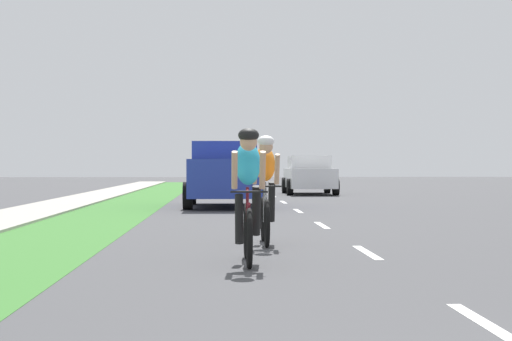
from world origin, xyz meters
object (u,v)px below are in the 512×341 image
object	(u,v)px
cyclist_lead	(248,195)
cyclist_trailing	(265,189)
sedan_white	(309,175)
suv_blue	(224,173)

from	to	relation	value
cyclist_lead	cyclist_trailing	size ratio (longest dim) A/B	1.00
cyclist_lead	sedan_white	size ratio (longest dim) A/B	0.40
cyclist_trailing	suv_blue	xyz separation A→B (m)	(-0.56, 11.22, 0.14)
suv_blue	cyclist_trailing	bearing A→B (deg)	-87.14
suv_blue	sedan_white	size ratio (longest dim) A/B	1.09
cyclist_trailing	suv_blue	bearing A→B (deg)	92.86
cyclist_trailing	suv_blue	size ratio (longest dim) A/B	0.37
cyclist_trailing	suv_blue	world-z (taller)	suv_blue
suv_blue	sedan_white	world-z (taller)	suv_blue
cyclist_lead	suv_blue	xyz separation A→B (m)	(-0.24, 13.65, 0.14)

